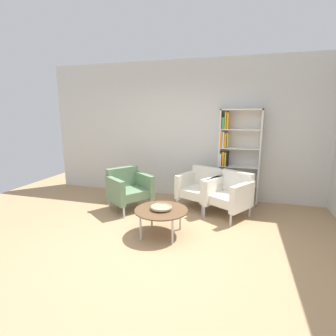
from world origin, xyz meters
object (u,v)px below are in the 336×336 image
armchair_corner_red (128,188)px  bookshelf_tall (234,157)px  decorative_bowl (161,207)px  armchair_by_bookshelf (229,193)px  coffee_table_low (161,211)px  armchair_near_window (201,187)px

armchair_corner_red → bookshelf_tall: bearing=-27.4°
decorative_bowl → armchair_by_bookshelf: 1.41m
armchair_corner_red → armchair_by_bookshelf: size_ratio=1.01×
bookshelf_tall → coffee_table_low: 2.15m
armchair_near_window → coffee_table_low: bearing=-83.5°
armchair_by_bookshelf → armchair_corner_red: bearing=-142.2°
bookshelf_tall → armchair_by_bookshelf: size_ratio=2.02×
coffee_table_low → decorative_bowl: (0.00, 0.00, 0.06)m
bookshelf_tall → armchair_near_window: bookshelf_tall is taller
decorative_bowl → armchair_near_window: bearing=72.8°
bookshelf_tall → coffee_table_low: (-0.98, -1.82, -0.57)m
coffee_table_low → armchair_corner_red: bearing=137.2°
coffee_table_low → decorative_bowl: bearing=88.8°
armchair_by_bookshelf → bookshelf_tall: bearing=118.5°
coffee_table_low → armchair_by_bookshelf: size_ratio=0.85×
coffee_table_low → armchair_corner_red: (-0.93, 0.86, 0.04)m
armchair_corner_red → armchair_near_window: same height
armchair_near_window → decorative_bowl: bearing=-83.5°
decorative_bowl → armchair_by_bookshelf: bearing=48.5°
coffee_table_low → armchair_by_bookshelf: 1.41m
decorative_bowl → armchair_corner_red: size_ratio=0.34×
armchair_near_window → armchair_by_bookshelf: size_ratio=0.97×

